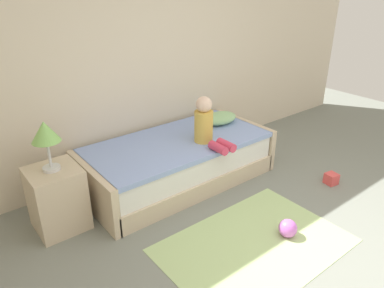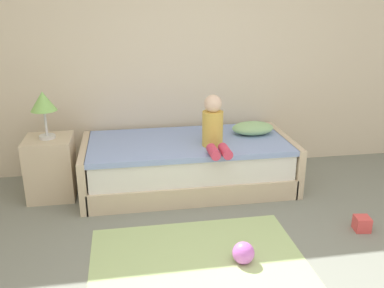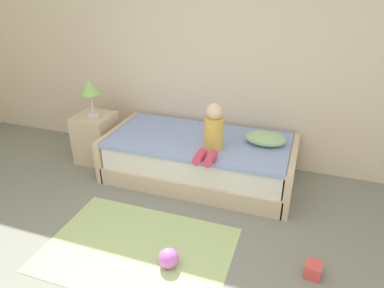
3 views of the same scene
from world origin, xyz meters
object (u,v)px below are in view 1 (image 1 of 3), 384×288
at_px(toy_block, 331,179).
at_px(toy_ball, 288,228).
at_px(bed, 178,161).
at_px(nightstand, 57,199).
at_px(pillow, 220,118).
at_px(table_lamp, 45,134).
at_px(child_figure, 207,125).

bearing_deg(toy_block, toy_ball, -166.15).
height_order(bed, nightstand, nightstand).
xyz_separation_m(bed, toy_block, (1.31, -1.12, -0.18)).
bearing_deg(pillow, nightstand, -177.29).
distance_m(nightstand, table_lamp, 0.64).
height_order(nightstand, toy_ball, nightstand).
distance_m(bed, toy_block, 1.73).
bearing_deg(pillow, bed, -171.96).
height_order(pillow, toy_ball, pillow).
distance_m(nightstand, toy_block, 2.89).
bearing_deg(nightstand, bed, -0.12).
bearing_deg(bed, toy_block, -40.53).
xyz_separation_m(bed, child_figure, (0.21, -0.23, 0.46)).
height_order(nightstand, child_figure, child_figure).
relative_size(bed, child_figure, 4.14).
distance_m(child_figure, toy_ball, 1.32).
xyz_separation_m(bed, table_lamp, (-1.35, 0.00, 0.69)).
height_order(nightstand, table_lamp, table_lamp).
height_order(bed, table_lamp, table_lamp).
bearing_deg(nightstand, toy_block, -22.86).
distance_m(table_lamp, toy_block, 3.01).
bearing_deg(bed, table_lamp, 179.88).
relative_size(nightstand, pillow, 1.36).
relative_size(pillow, toy_ball, 2.67).
xyz_separation_m(toy_ball, toy_block, (1.12, 0.27, -0.02)).
height_order(toy_ball, toy_block, toy_ball).
bearing_deg(table_lamp, child_figure, -8.42).
height_order(bed, pillow, pillow).
xyz_separation_m(table_lamp, child_figure, (1.56, -0.23, -0.23)).
xyz_separation_m(table_lamp, pillow, (2.06, 0.10, -0.37)).
relative_size(nightstand, child_figure, 1.18).
distance_m(bed, table_lamp, 1.52).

